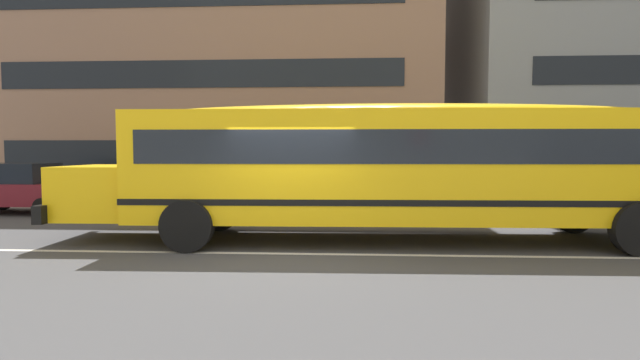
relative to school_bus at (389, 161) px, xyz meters
The scene contains 6 objects.
ground_plane 3.09m from the school_bus, 144.68° to the right, with size 400.00×400.00×0.00m, color #424244.
sidewalk_far 7.37m from the school_bus, 106.63° to the left, with size 120.00×3.00×0.01m, color gray.
lane_centreline 3.09m from the school_bus, 144.68° to the right, with size 110.00×0.16×0.01m, color silver.
school_bus is the anchor object (origin of this frame).
parked_car_maroon_by_lamppost 12.35m from the school_bus, 160.18° to the left, with size 3.92×1.92×1.64m.
apartment_block_far_left 17.43m from the school_bus, 114.45° to the left, with size 19.56×13.85×13.30m.
Camera 1 is at (1.12, -9.29, 2.03)m, focal length 26.84 mm.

